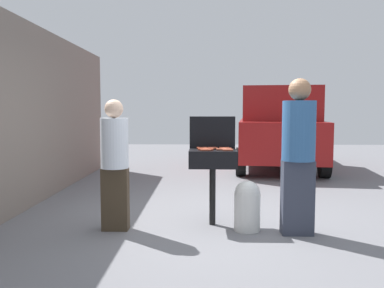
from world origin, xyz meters
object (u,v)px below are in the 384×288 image
Objects in this scene: hot_dog_5 at (226,149)px; person_right at (298,151)px; hot_dog_10 at (224,148)px; hot_dog_9 at (226,149)px; hot_dog_4 at (203,149)px; person_left at (115,160)px; hot_dog_2 at (208,150)px; hot_dog_0 at (222,149)px; hot_dog_1 at (209,149)px; propane_tank at (247,205)px; hot_dog_3 at (202,148)px; hot_dog_7 at (206,150)px; hot_dog_6 at (228,150)px; bbq_grill at (212,161)px; hot_dog_8 at (212,148)px; parked_minivan at (278,128)px.

hot_dog_5 is 0.91m from person_right.
hot_dog_9 is at bearing -82.93° from hot_dog_10.
hot_dog_4 and hot_dog_10 have the same top height.
hot_dog_2 is at bearing -4.18° from person_left.
hot_dog_1 is (-0.16, 0.08, 0.00)m from hot_dog_0.
propane_tank is at bearing -29.32° from hot_dog_0.
hot_dog_0 is at bearing -138.21° from hot_dog_9.
hot_dog_1 is 1.00× the size of hot_dog_5.
hot_dog_3 is 1.00× the size of hot_dog_7.
hot_dog_6 is at bearing -36.94° from hot_dog_3.
bbq_grill is at bearing -19.86° from hot_dog_1.
hot_dog_4 is 0.08× the size of person_left.
hot_dog_8 is (-0.11, 0.17, 0.00)m from hot_dog_0.
person_right is (1.00, -0.48, 0.02)m from hot_dog_8.
hot_dog_6 is at bearing 0.57° from hot_dog_7.
hot_dog_8 is at bearing 71.18° from hot_dog_7.
hot_dog_0 is (0.11, -0.07, 0.16)m from bbq_grill.
hot_dog_5 is 0.09m from hot_dog_10.
hot_dog_6 is (0.23, -0.16, 0.00)m from hot_dog_1.
person_right is (1.05, -0.27, 0.02)m from hot_dog_2.
parked_minivan reaches higher than hot_dog_4.
hot_dog_1 is 0.11m from hot_dog_4.
hot_dog_3 is at bearing 148.99° from propane_tank.
hot_dog_3 is 0.14m from hot_dog_8.
person_left is at bearing -179.30° from propane_tank.
hot_dog_0 is at bearing -33.04° from hot_dog_3.
hot_dog_7 is 1.12m from person_left.
hot_dog_10 is at bearing 3.21° from hot_dog_3.
propane_tank is (0.48, -0.14, -0.66)m from hot_dog_2.
hot_dog_5 is at bearing 132.55° from propane_tank.
hot_dog_0 is at bearing 0.29° from hot_dog_4.
hot_dog_9 is at bearing -17.66° from person_right.
hot_dog_8 is 0.15m from hot_dog_10.
hot_dog_4 is 0.07× the size of person_right.
bbq_grill is 0.25m from hot_dog_10.
hot_dog_2 is at bearing 77.30° from parked_minivan.
hot_dog_4 is at bearing -131.64° from hot_dog_1.
hot_dog_6 is at bearing -47.51° from hot_dog_0.
hot_dog_4 reaches higher than propane_tank.
hot_dog_2 is 0.07× the size of person_right.
person_right is (1.08, -0.22, 0.02)m from hot_dog_7.
hot_dog_0 is at bearing 132.49° from hot_dog_6.
bbq_grill is 7.46× the size of hot_dog_10.
hot_dog_2 is at bearing -158.58° from hot_dog_9.
person_left reaches higher than hot_dog_5.
hot_dog_6 is 0.71m from propane_tank.
hot_dog_4 is 0.87m from propane_tank.
hot_dog_8 is (0.00, 0.11, 0.16)m from bbq_grill.
hot_dog_10 is at bearing 76.70° from hot_dog_0.
hot_dog_6 is at bearing -35.48° from hot_dog_1.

